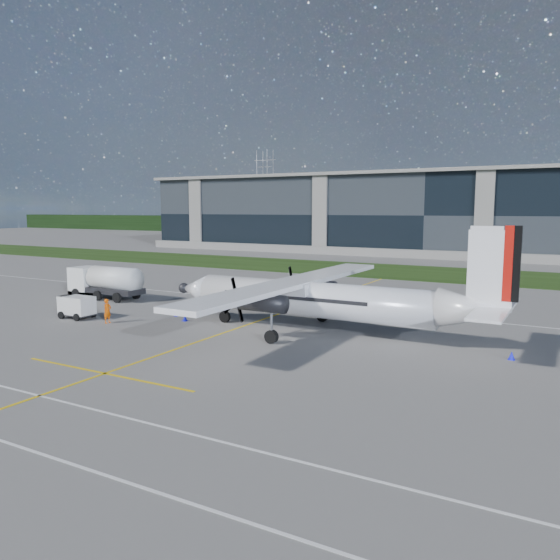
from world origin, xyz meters
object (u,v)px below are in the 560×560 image
object	(u,v)px
pylon_west	(265,191)
safety_cone_fwd	(177,313)
turboprop_aircraft	(323,279)
safety_cone_tail	(512,355)
baggage_tug	(77,307)
safety_cone_stbdwing	(361,300)
fuel_tanker_truck	(102,282)
safety_cone_nose_stbd	(207,311)
ground_crew_person	(107,309)
safety_cone_nose_port	(185,318)

from	to	relation	value
pylon_west	safety_cone_fwd	distance (m)	161.73
turboprop_aircraft	safety_cone_fwd	distance (m)	13.65
safety_cone_tail	safety_cone_fwd	xyz separation A→B (m)	(-25.45, 0.59, 0.00)
baggage_tug	safety_cone_stbdwing	bearing A→B (deg)	46.51
fuel_tanker_truck	safety_cone_stbdwing	world-z (taller)	fuel_tanker_truck
safety_cone_nose_stbd	safety_cone_tail	world-z (taller)	same
pylon_west	turboprop_aircraft	distance (m)	168.13
turboprop_aircraft	safety_cone_fwd	bearing A→B (deg)	179.56
fuel_tanker_truck	ground_crew_person	bearing A→B (deg)	-40.92
pylon_west	safety_cone_stbdwing	size ratio (longest dim) A/B	60.00
baggage_tug	safety_cone_tail	world-z (taller)	baggage_tug
safety_cone_stbdwing	safety_cone_fwd	distance (m)	17.35
pylon_west	fuel_tanker_truck	bearing A→B (deg)	-65.24
baggage_tug	safety_cone_nose_stbd	bearing A→B (deg)	38.94
fuel_tanker_truck	safety_cone_stbdwing	bearing A→B (deg)	23.70
pylon_west	turboprop_aircraft	xyz separation A→B (m)	(89.30, -142.02, -11.12)
fuel_tanker_truck	baggage_tug	bearing A→B (deg)	-53.88
ground_crew_person	safety_cone_nose_port	world-z (taller)	ground_crew_person
pylon_west	fuel_tanker_truck	xyz separation A→B (m)	(63.86, -138.45, -13.41)
ground_crew_person	safety_cone_nose_stbd	bearing A→B (deg)	-33.73
safety_cone_nose_stbd	safety_cone_fwd	distance (m)	2.51
safety_cone_nose_port	safety_cone_fwd	bearing A→B (deg)	146.50
turboprop_aircraft	fuel_tanker_truck	bearing A→B (deg)	172.00
pylon_west	safety_cone_nose_port	xyz separation A→B (m)	(77.98, -143.14, -14.75)
pylon_west	safety_cone_nose_port	size ratio (longest dim) A/B	60.00
ground_crew_person	safety_cone_nose_port	bearing A→B (deg)	-53.38
fuel_tanker_truck	safety_cone_tail	bearing A→B (deg)	-6.15
safety_cone_stbdwing	safety_cone_tail	distance (m)	20.41
ground_crew_person	safety_cone_tail	xyz separation A→B (m)	(28.30, 4.10, -0.82)
fuel_tanker_truck	ground_crew_person	size ratio (longest dim) A/B	3.95
turboprop_aircraft	safety_cone_tail	distance (m)	12.82
safety_cone_stbdwing	safety_cone_fwd	world-z (taller)	same
safety_cone_tail	safety_cone_nose_stbd	bearing A→B (deg)	173.95
safety_cone_nose_port	safety_cone_tail	bearing A→B (deg)	1.52
baggage_tug	safety_cone_tail	size ratio (longest dim) A/B	5.90
safety_cone_nose_stbd	pylon_west	bearing A→B (deg)	119.04
safety_cone_fwd	safety_cone_tail	bearing A→B (deg)	-1.33
turboprop_aircraft	safety_cone_nose_stbd	distance (m)	12.30
fuel_tanker_truck	baggage_tug	distance (m)	9.95
baggage_tug	safety_cone_fwd	size ratio (longest dim) A/B	5.90
safety_cone_nose_port	safety_cone_nose_stbd	bearing A→B (deg)	94.51
safety_cone_nose_port	safety_cone_nose_stbd	distance (m)	3.17
turboprop_aircraft	safety_cone_stbdwing	size ratio (longest dim) A/B	51.72
safety_cone_nose_stbd	turboprop_aircraft	bearing A→B (deg)	-9.99
baggage_tug	ground_crew_person	bearing A→B (deg)	-2.44
turboprop_aircraft	safety_cone_nose_port	distance (m)	11.94
fuel_tanker_truck	safety_cone_nose_port	size ratio (longest dim) A/B	16.93
safety_cone_nose_port	safety_cone_stbdwing	xyz separation A→B (m)	(8.94, 14.81, 0.00)
turboprop_aircraft	safety_cone_nose_stbd	world-z (taller)	turboprop_aircraft
safety_cone_fwd	baggage_tug	bearing A→B (deg)	-144.76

